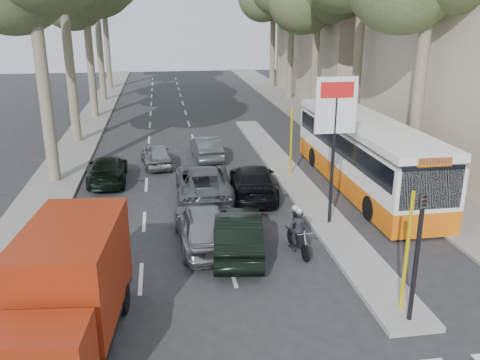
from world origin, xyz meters
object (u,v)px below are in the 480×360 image
at_px(city_bus, 364,152).
at_px(motorcycle, 296,230).
at_px(silver_hatchback, 204,226).
at_px(red_truck, 68,291).
at_px(dark_hatchback, 238,233).

height_order(city_bus, motorcycle, city_bus).
bearing_deg(silver_hatchback, red_truck, 50.92).
relative_size(silver_hatchback, red_truck, 0.78).
distance_m(silver_hatchback, red_truck, 6.31).
bearing_deg(dark_hatchback, city_bus, -131.08).
height_order(red_truck, motorcycle, red_truck).
distance_m(dark_hatchback, city_bus, 8.96).
relative_size(silver_hatchback, city_bus, 0.37).
xyz_separation_m(silver_hatchback, dark_hatchback, (1.08, -0.71, -0.03)).
bearing_deg(dark_hatchback, motorcycle, -174.72).
relative_size(dark_hatchback, motorcycle, 2.30).
height_order(silver_hatchback, red_truck, red_truck).
bearing_deg(motorcycle, city_bus, 45.57).
xyz_separation_m(red_truck, motorcycle, (6.66, 4.33, -0.81)).
bearing_deg(silver_hatchback, motorcycle, 161.35).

